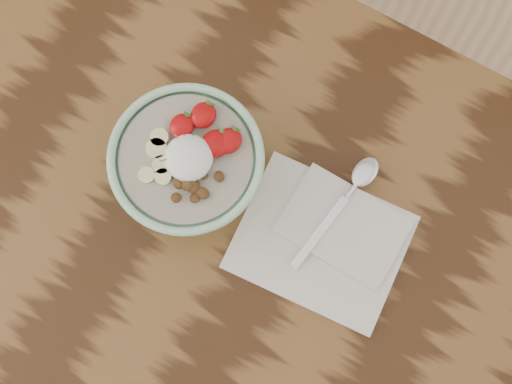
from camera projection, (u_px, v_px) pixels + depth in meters
table at (145, 220)px, 112.14cm from camera, size 160.00×90.00×75.00cm
breakfast_bowl at (189, 166)px, 97.10cm from camera, size 20.77×20.77×14.18cm
napkin at (325, 239)px, 101.52cm from camera, size 24.59×20.52×1.42cm
spoon at (354, 187)px, 101.85cm from camera, size 4.91×19.89×1.04cm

